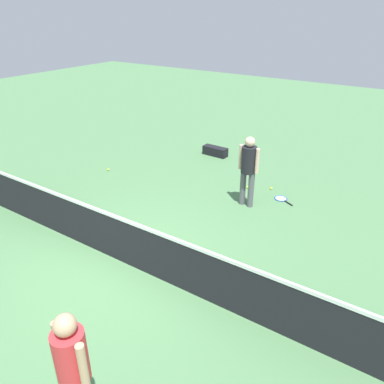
{
  "coord_description": "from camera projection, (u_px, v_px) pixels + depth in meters",
  "views": [
    {
      "loc": [
        -4.36,
        4.15,
        4.35
      ],
      "look_at": [
        -0.44,
        -1.66,
        0.9
      ],
      "focal_mm": 35.96,
      "sensor_mm": 36.0,
      "label": 1
    }
  ],
  "objects": [
    {
      "name": "tennis_racket_near_player",
      "position": [
        282.0,
        199.0,
        9.47
      ],
      "size": [
        0.59,
        0.43,
        0.03
      ],
      "color": "blue",
      "rests_on": "ground_plane"
    },
    {
      "name": "equipment_bag",
      "position": [
        214.0,
        151.0,
        12.18
      ],
      "size": [
        0.81,
        0.31,
        0.28
      ],
      "color": "black",
      "rests_on": "ground_plane"
    },
    {
      "name": "tennis_ball_by_net",
      "position": [
        65.0,
        204.0,
        9.19
      ],
      "size": [
        0.07,
        0.07,
        0.07
      ],
      "primitive_type": "sphere",
      "color": "#C6E033",
      "rests_on": "ground_plane"
    },
    {
      "name": "tennis_ball_baseline",
      "position": [
        248.0,
        187.0,
        10.03
      ],
      "size": [
        0.07,
        0.07,
        0.07
      ],
      "primitive_type": "sphere",
      "color": "#C6E033",
      "rests_on": "ground_plane"
    },
    {
      "name": "player_far_side",
      "position": [
        73.0,
        367.0,
        3.93
      ],
      "size": [
        0.53,
        0.38,
        1.7
      ],
      "color": "navy",
      "rests_on": "ground_plane"
    },
    {
      "name": "court_net",
      "position": [
        121.0,
        239.0,
        6.97
      ],
      "size": [
        10.09,
        0.09,
        1.07
      ],
      "color": "#4C4C51",
      "rests_on": "ground_plane"
    },
    {
      "name": "ground_plane",
      "position": [
        123.0,
        262.0,
        7.19
      ],
      "size": [
        40.0,
        40.0,
        0.0
      ],
      "primitive_type": "plane",
      "color": "#4C7A4C"
    },
    {
      "name": "tennis_ball_near_player",
      "position": [
        108.0,
        170.0,
        11.09
      ],
      "size": [
        0.07,
        0.07,
        0.07
      ],
      "primitive_type": "sphere",
      "color": "#C6E033",
      "rests_on": "ground_plane"
    },
    {
      "name": "player_near_side",
      "position": [
        248.0,
        166.0,
        8.78
      ],
      "size": [
        0.52,
        0.36,
        1.7
      ],
      "color": "#595960",
      "rests_on": "ground_plane"
    },
    {
      "name": "tennis_ball_midcourt",
      "position": [
        271.0,
        188.0,
        9.97
      ],
      "size": [
        0.07,
        0.07,
        0.07
      ],
      "primitive_type": "sphere",
      "color": "#C6E033",
      "rests_on": "ground_plane"
    },
    {
      "name": "tennis_ball_stray_left",
      "position": [
        114.0,
        220.0,
        8.51
      ],
      "size": [
        0.07,
        0.07,
        0.07
      ],
      "primitive_type": "sphere",
      "color": "#C6E033",
      "rests_on": "ground_plane"
    }
  ]
}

